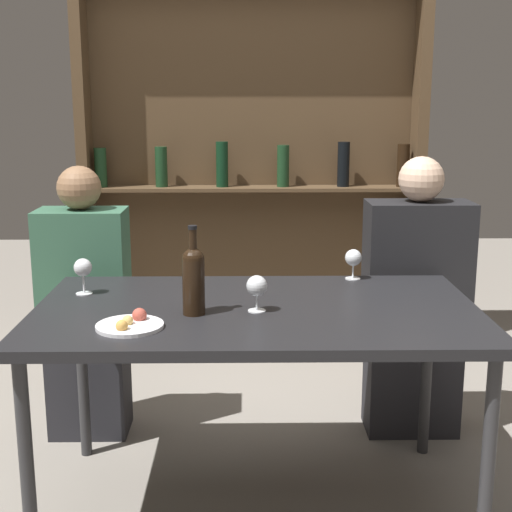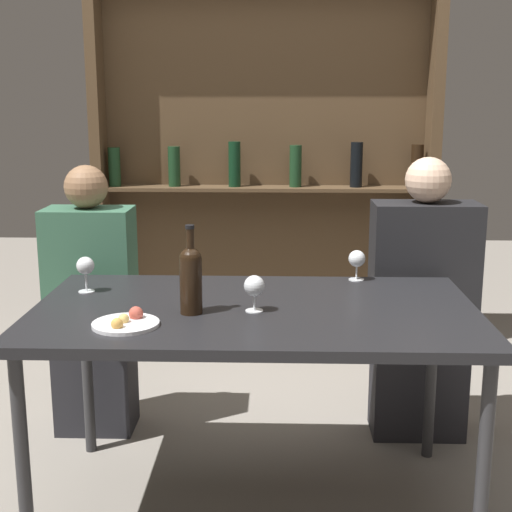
{
  "view_description": "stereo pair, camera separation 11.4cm",
  "coord_description": "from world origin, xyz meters",
  "px_view_note": "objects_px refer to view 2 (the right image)",
  "views": [
    {
      "loc": [
        -0.04,
        -2.34,
        1.44
      ],
      "look_at": [
        0.0,
        0.13,
        0.89
      ],
      "focal_mm": 50.0,
      "sensor_mm": 36.0,
      "label": 1
    },
    {
      "loc": [
        0.08,
        -2.34,
        1.44
      ],
      "look_at": [
        0.0,
        0.13,
        0.89
      ],
      "focal_mm": 50.0,
      "sensor_mm": 36.0,
      "label": 2
    }
  ],
  "objects_px": {
    "wine_glass_0": "(357,260)",
    "seated_person_right": "(421,310)",
    "food_plate_0": "(126,322)",
    "seated_person_left": "(92,310)",
    "wine_glass_1": "(254,287)",
    "wine_bottle": "(191,276)",
    "wine_glass_2": "(85,267)"
  },
  "relations": [
    {
      "from": "seated_person_left",
      "to": "seated_person_right",
      "type": "height_order",
      "value": "seated_person_right"
    },
    {
      "from": "food_plate_0",
      "to": "seated_person_left",
      "type": "bearing_deg",
      "value": 112.01
    },
    {
      "from": "seated_person_left",
      "to": "wine_bottle",
      "type": "bearing_deg",
      "value": -52.35
    },
    {
      "from": "wine_bottle",
      "to": "seated_person_right",
      "type": "height_order",
      "value": "seated_person_right"
    },
    {
      "from": "seated_person_left",
      "to": "seated_person_right",
      "type": "relative_size",
      "value": 0.97
    },
    {
      "from": "food_plate_0",
      "to": "wine_glass_1",
      "type": "bearing_deg",
      "value": 22.84
    },
    {
      "from": "wine_glass_1",
      "to": "seated_person_left",
      "type": "xyz_separation_m",
      "value": [
        -0.72,
        0.64,
        -0.28
      ]
    },
    {
      "from": "wine_bottle",
      "to": "food_plate_0",
      "type": "relative_size",
      "value": 1.41
    },
    {
      "from": "wine_glass_0",
      "to": "seated_person_right",
      "type": "distance_m",
      "value": 0.45
    },
    {
      "from": "wine_glass_1",
      "to": "food_plate_0",
      "type": "relative_size",
      "value": 0.59
    },
    {
      "from": "wine_glass_1",
      "to": "wine_glass_2",
      "type": "bearing_deg",
      "value": 160.22
    },
    {
      "from": "wine_bottle",
      "to": "seated_person_left",
      "type": "relative_size",
      "value": 0.25
    },
    {
      "from": "wine_glass_0",
      "to": "seated_person_right",
      "type": "relative_size",
      "value": 0.1
    },
    {
      "from": "wine_bottle",
      "to": "wine_glass_1",
      "type": "relative_size",
      "value": 2.4
    },
    {
      "from": "wine_glass_2",
      "to": "seated_person_left",
      "type": "distance_m",
      "value": 0.51
    },
    {
      "from": "food_plate_0",
      "to": "seated_person_left",
      "type": "distance_m",
      "value": 0.89
    },
    {
      "from": "food_plate_0",
      "to": "wine_glass_0",
      "type": "bearing_deg",
      "value": 37.43
    },
    {
      "from": "wine_glass_1",
      "to": "seated_person_right",
      "type": "relative_size",
      "value": 0.1
    },
    {
      "from": "food_plate_0",
      "to": "seated_person_right",
      "type": "relative_size",
      "value": 0.17
    },
    {
      "from": "wine_glass_1",
      "to": "seated_person_right",
      "type": "xyz_separation_m",
      "value": [
        0.69,
        0.64,
        -0.27
      ]
    },
    {
      "from": "food_plate_0",
      "to": "seated_person_right",
      "type": "distance_m",
      "value": 1.37
    },
    {
      "from": "wine_glass_2",
      "to": "food_plate_0",
      "type": "height_order",
      "value": "wine_glass_2"
    },
    {
      "from": "wine_glass_0",
      "to": "wine_glass_1",
      "type": "height_order",
      "value": "wine_glass_1"
    },
    {
      "from": "wine_bottle",
      "to": "seated_person_right",
      "type": "xyz_separation_m",
      "value": [
        0.9,
        0.67,
        -0.31
      ]
    },
    {
      "from": "wine_glass_0",
      "to": "food_plate_0",
      "type": "distance_m",
      "value": 0.99
    },
    {
      "from": "wine_glass_2",
      "to": "seated_person_left",
      "type": "bearing_deg",
      "value": 102.97
    },
    {
      "from": "wine_bottle",
      "to": "wine_glass_2",
      "type": "bearing_deg",
      "value": 148.93
    },
    {
      "from": "wine_glass_2",
      "to": "wine_bottle",
      "type": "bearing_deg",
      "value": -31.07
    },
    {
      "from": "wine_glass_1",
      "to": "wine_glass_2",
      "type": "xyz_separation_m",
      "value": [
        -0.63,
        0.23,
        0.01
      ]
    },
    {
      "from": "seated_person_left",
      "to": "wine_glass_2",
      "type": "bearing_deg",
      "value": -77.03
    },
    {
      "from": "wine_bottle",
      "to": "wine_glass_1",
      "type": "xyz_separation_m",
      "value": [
        0.21,
        0.03,
        -0.04
      ]
    },
    {
      "from": "wine_bottle",
      "to": "seated_person_left",
      "type": "distance_m",
      "value": 0.9
    }
  ]
}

